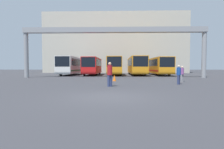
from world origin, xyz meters
TOP-DOWN VIEW (x-y plane):
  - ground_plane at (0.00, 0.00)m, footprint 200.00×200.00m
  - building_backdrop at (0.00, 41.76)m, footprint 37.32×12.00m
  - overhead_gantry at (0.00, 15.74)m, footprint 25.14×0.80m
  - bus_slot_0 at (-8.24, 25.17)m, footprint 2.60×12.37m
  - bus_slot_1 at (-4.12, 24.13)m, footprint 2.44×10.28m
  - bus_slot_2 at (0.00, 24.31)m, footprint 2.54×10.64m
  - bus_slot_3 at (4.12, 25.03)m, footprint 2.61×12.09m
  - bus_slot_4 at (8.24, 25.20)m, footprint 2.61×12.42m
  - pedestrian_near_right at (-0.12, 4.52)m, footprint 0.38×0.38m
  - pedestrian_mid_left at (5.58, 6.32)m, footprint 0.34×0.34m
  - pedestrian_near_left at (6.77, 8.78)m, footprint 0.33×0.33m
  - traffic_cone at (0.15, 9.75)m, footprint 0.37×0.37m

SIDE VIEW (x-z plane):
  - ground_plane at x=0.00m, z-range 0.00..0.00m
  - traffic_cone at x=0.15m, z-range 0.00..0.67m
  - pedestrian_near_left at x=6.77m, z-range 0.05..1.62m
  - pedestrian_mid_left at x=5.58m, z-range 0.05..1.68m
  - pedestrian_near_right at x=-0.12m, z-range 0.06..1.87m
  - bus_slot_4 at x=8.24m, z-range 0.24..3.38m
  - bus_slot_1 at x=-4.12m, z-range 0.24..3.39m
  - bus_slot_2 at x=0.00m, z-range 0.25..3.48m
  - bus_slot_0 at x=-8.24m, z-range 0.25..3.54m
  - bus_slot_3 at x=4.12m, z-range 0.25..3.54m
  - overhead_gantry at x=0.00m, z-range 2.27..9.17m
  - building_backdrop at x=0.00m, z-range 0.00..15.53m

